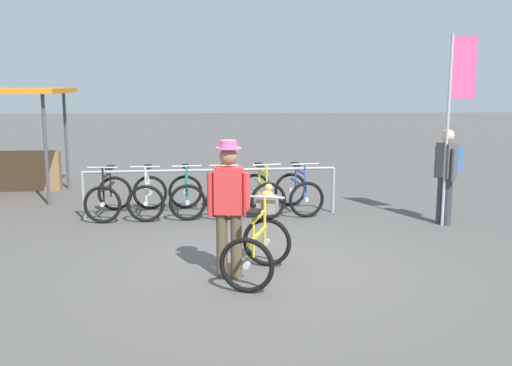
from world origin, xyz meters
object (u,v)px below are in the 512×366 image
(racked_bike_white, at_px, (148,196))
(person_with_featured_bike, at_px, (229,203))
(racked_bike_blue, at_px, (298,192))
(racked_bike_yellow, at_px, (261,193))
(racked_bike_black, at_px, (109,197))
(pedestrian_with_backpack, at_px, (447,170))
(featured_bicycle, at_px, (260,238))
(racked_bike_teal, at_px, (186,195))
(racked_bike_lime, at_px, (224,194))
(banner_flag, at_px, (457,94))

(racked_bike_white, height_order, person_with_featured_bike, person_with_featured_bike)
(racked_bike_blue, bearing_deg, racked_bike_yellow, -175.70)
(racked_bike_black, height_order, pedestrian_with_backpack, pedestrian_with_backpack)
(racked_bike_black, relative_size, featured_bicycle, 0.89)
(racked_bike_teal, height_order, racked_bike_yellow, same)
(racked_bike_white, bearing_deg, racked_bike_black, -175.70)
(racked_bike_black, bearing_deg, racked_bike_blue, 4.30)
(racked_bike_white, relative_size, racked_bike_teal, 0.97)
(racked_bike_black, xyz_separation_m, racked_bike_blue, (3.49, 0.26, -0.00))
(racked_bike_lime, xyz_separation_m, pedestrian_with_backpack, (3.81, -0.98, 0.57))
(racked_bike_teal, bearing_deg, banner_flag, -12.85)
(pedestrian_with_backpack, bearing_deg, featured_bicycle, -142.48)
(racked_bike_yellow, xyz_separation_m, banner_flag, (3.17, -1.15, 1.86))
(racked_bike_black, distance_m, pedestrian_with_backpack, 5.99)
(racked_bike_blue, height_order, banner_flag, banner_flag)
(racked_bike_blue, distance_m, featured_bicycle, 3.76)
(person_with_featured_bike, bearing_deg, pedestrian_with_backpack, 35.22)
(banner_flag, bearing_deg, racked_bike_teal, 167.15)
(racked_bike_lime, bearing_deg, racked_bike_blue, 4.30)
(featured_bicycle, relative_size, pedestrian_with_backpack, 0.76)
(racked_bike_black, distance_m, racked_bike_yellow, 2.80)
(banner_flag, bearing_deg, racked_bike_black, 171.07)
(banner_flag, bearing_deg, racked_bike_white, 169.36)
(pedestrian_with_backpack, height_order, banner_flag, banner_flag)
(featured_bicycle, distance_m, banner_flag, 4.53)
(racked_bike_white, bearing_deg, racked_bike_teal, 4.30)
(racked_bike_blue, relative_size, featured_bicycle, 0.94)
(racked_bike_black, height_order, racked_bike_lime, same)
(featured_bicycle, distance_m, pedestrian_with_backpack, 4.22)
(racked_bike_teal, distance_m, banner_flag, 5.04)
(racked_bike_lime, distance_m, racked_bike_yellow, 0.70)
(racked_bike_black, relative_size, racked_bike_white, 0.98)
(racked_bike_lime, height_order, person_with_featured_bike, person_with_featured_bike)
(racked_bike_lime, relative_size, banner_flag, 0.35)
(racked_bike_blue, relative_size, banner_flag, 0.37)
(racked_bike_blue, bearing_deg, pedestrian_with_backpack, -24.22)
(racked_bike_yellow, xyz_separation_m, person_with_featured_bike, (-0.61, -3.66, 0.58))
(featured_bicycle, height_order, banner_flag, banner_flag)
(person_with_featured_bike, distance_m, pedestrian_with_backpack, 4.55)
(racked_bike_black, xyz_separation_m, banner_flag, (5.96, -0.94, 1.86))
(racked_bike_teal, xyz_separation_m, racked_bike_blue, (2.09, 0.16, 0.00))
(racked_bike_white, distance_m, pedestrian_with_backpack, 5.31)
(racked_bike_blue, xyz_separation_m, pedestrian_with_backpack, (2.41, -1.09, 0.57))
(racked_bike_teal, height_order, pedestrian_with_backpack, pedestrian_with_backpack)
(racked_bike_lime, height_order, featured_bicycle, featured_bicycle)
(featured_bicycle, bearing_deg, racked_bike_lime, 97.71)
(person_with_featured_bike, bearing_deg, featured_bicycle, 9.78)
(racked_bike_black, bearing_deg, featured_bicycle, -52.72)
(person_with_featured_bike, height_order, pedestrian_with_backpack, person_with_featured_bike)
(pedestrian_with_backpack, bearing_deg, racked_bike_white, 170.45)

